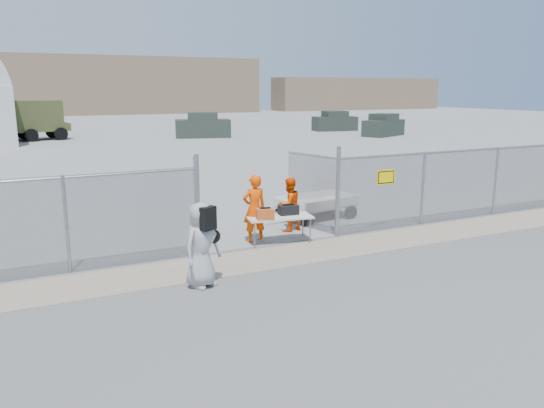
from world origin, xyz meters
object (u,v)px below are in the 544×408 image
security_worker_left (254,209)px  visitor (202,245)px  security_worker_right (289,205)px  utility_trailer (316,207)px  folding_table (280,230)px

security_worker_left → visitor: (-2.28, -2.51, -0.02)m
security_worker_right → utility_trailer: (1.49, 1.01, -0.40)m
folding_table → security_worker_right: size_ratio=1.10×
folding_table → security_worker_right: bearing=59.8°
security_worker_left → visitor: security_worker_left is taller
security_worker_left → security_worker_right: (1.34, 0.58, -0.13)m
folding_table → security_worker_right: (0.77, 0.95, 0.42)m
security_worker_left → security_worker_right: 1.46m
security_worker_left → utility_trailer: 3.28m
security_worker_left → security_worker_right: security_worker_left is taller
security_worker_left → utility_trailer: security_worker_left is taller
visitor → security_worker_right: bearing=14.9°
folding_table → utility_trailer: utility_trailer is taller
folding_table → visitor: visitor is taller
folding_table → security_worker_left: size_ratio=0.94×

